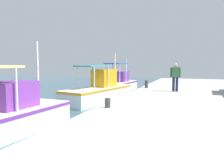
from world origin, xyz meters
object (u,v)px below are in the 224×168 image
Objects in this scene: fishing_boat_third at (99,91)px; fisherman_standing at (175,76)px; mooring_bollard_second at (108,103)px; fishing_boat_fourth at (118,84)px; mooring_bollard_third at (146,84)px.

fishing_boat_third is 3.52× the size of fisherman_standing.
mooring_bollard_second is at bearing 161.51° from fisherman_standing.
fishing_boat_third is at bearing -173.61° from fishing_boat_fourth.
fishing_boat_third is 6.23m from mooring_bollard_second.
fishing_boat_fourth is 5.48m from mooring_bollard_third.
mooring_bollard_third is at bearing 0.00° from mooring_bollard_second.
fishing_boat_third reaches higher than fisherman_standing.
fishing_boat_fourth is at bearing 6.39° from fishing_boat_third.
fisherman_standing is (-5.59, -5.50, 1.15)m from fishing_boat_fourth.
mooring_bollard_second is at bearing -153.55° from fishing_boat_third.
fishing_boat_fourth reaches higher than mooring_bollard_second.
fishing_boat_third is at bearing 124.28° from mooring_bollard_third.
fishing_boat_fourth is 3.21× the size of fisherman_standing.
mooring_bollard_third is at bearing 56.25° from fisherman_standing.
mooring_bollard_second is (-6.10, 2.04, -0.77)m from fisherman_standing.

